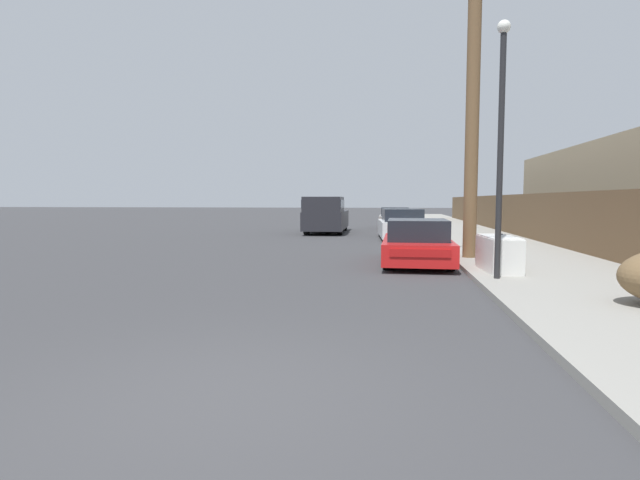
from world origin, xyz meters
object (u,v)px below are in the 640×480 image
(pickup_truck, at_px, (326,215))
(street_lamp, at_px, (501,132))
(utility_pole, at_px, (472,111))
(car_parked_mid, at_px, (402,225))
(car_parked_far, at_px, (395,218))
(discarded_fridge, at_px, (499,253))
(pedestrian, at_px, (471,215))
(parked_sports_car_red, at_px, (417,243))

(pickup_truck, bearing_deg, street_lamp, 108.39)
(pickup_truck, relative_size, utility_pole, 0.74)
(car_parked_mid, distance_m, pickup_truck, 5.20)
(car_parked_far, bearing_deg, pickup_truck, -124.00)
(discarded_fridge, distance_m, pedestrian, 13.16)
(discarded_fridge, distance_m, street_lamp, 2.83)
(utility_pole, xyz_separation_m, pedestrian, (1.66, 10.40, -3.17))
(pickup_truck, bearing_deg, car_parked_far, -125.49)
(parked_sports_car_red, xyz_separation_m, pickup_truck, (-4.01, 12.18, 0.39))
(discarded_fridge, bearing_deg, pickup_truck, 109.52)
(parked_sports_car_red, bearing_deg, pickup_truck, 109.35)
(pedestrian, bearing_deg, street_lamp, -96.81)
(discarded_fridge, height_order, pedestrian, pedestrian)
(car_parked_mid, bearing_deg, pedestrian, 33.35)
(utility_pole, bearing_deg, discarded_fridge, -85.08)
(pickup_truck, height_order, pedestrian, pickup_truck)
(street_lamp, bearing_deg, car_parked_far, 95.12)
(parked_sports_car_red, bearing_deg, car_parked_mid, 92.43)
(car_parked_far, bearing_deg, discarded_fridge, -83.59)
(discarded_fridge, bearing_deg, utility_pole, 92.29)
(pedestrian, bearing_deg, car_parked_mid, -143.00)
(utility_pole, height_order, street_lamp, utility_pole)
(utility_pole, bearing_deg, car_parked_far, 96.43)
(parked_sports_car_red, xyz_separation_m, car_parked_far, (-0.39, 17.50, 0.05))
(discarded_fridge, relative_size, parked_sports_car_red, 0.41)
(pickup_truck, distance_m, pedestrian, 7.23)
(pickup_truck, distance_m, utility_pole, 13.06)
(street_lamp, bearing_deg, discarded_fridge, 77.06)
(pedestrian, bearing_deg, utility_pole, -99.08)
(discarded_fridge, height_order, utility_pole, utility_pole)
(discarded_fridge, distance_m, car_parked_far, 19.51)
(discarded_fridge, xyz_separation_m, street_lamp, (-0.27, -1.18, 2.56))
(car_parked_far, distance_m, pickup_truck, 6.44)
(parked_sports_car_red, relative_size, car_parked_far, 0.96)
(car_parked_far, xyz_separation_m, utility_pole, (1.88, -16.72, 3.56))
(car_parked_mid, relative_size, pickup_truck, 0.78)
(car_parked_far, relative_size, pedestrian, 2.65)
(discarded_fridge, relative_size, pedestrian, 1.04)
(parked_sports_car_red, height_order, street_lamp, street_lamp)
(parked_sports_car_red, relative_size, street_lamp, 0.84)
(car_parked_mid, xyz_separation_m, pickup_truck, (-3.81, 3.52, 0.32))
(utility_pole, relative_size, street_lamp, 1.54)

